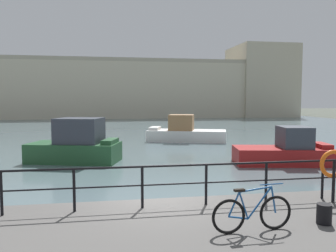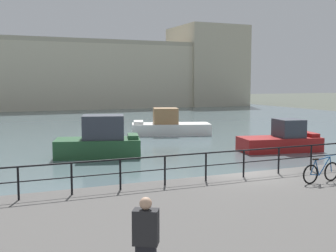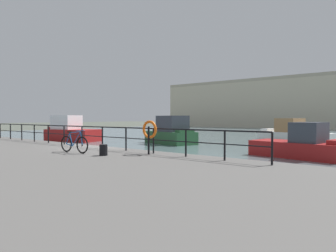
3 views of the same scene
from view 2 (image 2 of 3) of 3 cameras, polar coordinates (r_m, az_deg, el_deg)
name	(u,v)px [view 2 (image 2 of 3)]	position (r m, az deg, el deg)	size (l,w,h in m)	color
ground_plane	(244,192)	(18.28, 9.90, -8.53)	(240.00, 240.00, 0.00)	#4C5147
water_basin	(83,125)	(46.24, -11.06, 0.14)	(80.00, 60.00, 0.01)	slate
harbor_building	(80,74)	(75.81, -11.45, 6.64)	(72.32, 12.59, 14.77)	#C1B79E
moored_white_yacht	(100,140)	(26.44, -8.87, -1.88)	(5.46, 3.63, 2.50)	#23512D
moored_cabin_cruiser	(169,126)	(36.97, 0.15, 0.05)	(7.03, 4.45, 2.27)	white
moored_red_daysailer	(282,140)	(29.28, 14.68, -1.78)	(5.47, 3.15, 2.07)	maroon
quay_railing	(244,158)	(17.05, 9.89, -4.18)	(19.88, 0.07, 1.08)	black
parked_bicycle	(321,172)	(16.92, 19.40, -5.71)	(1.77, 0.18, 0.98)	black
standing_person	(146,243)	(7.89, -2.91, -15.10)	(0.52, 0.47, 1.69)	black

